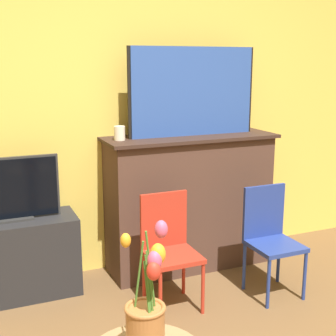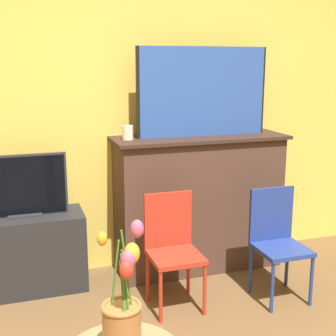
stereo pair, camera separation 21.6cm
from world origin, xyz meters
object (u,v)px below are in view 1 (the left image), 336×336
(painting, at_px, (193,92))
(chair_blue, at_px, (270,234))
(tv_monitor, at_px, (14,190))
(chair_red, at_px, (169,244))
(vase_tulips, at_px, (147,318))

(painting, xyz_separation_m, chair_blue, (0.31, -0.62, -0.95))
(tv_monitor, bearing_deg, chair_red, -29.62)
(vase_tulips, bearing_deg, tv_monitor, 100.07)
(chair_red, bearing_deg, tv_monitor, 150.38)
(chair_red, xyz_separation_m, vase_tulips, (-0.60, -1.20, 0.25))
(painting, height_order, vase_tulips, painting)
(tv_monitor, distance_m, chair_red, 1.10)
(vase_tulips, bearing_deg, chair_red, 63.38)
(chair_red, bearing_deg, chair_blue, -8.63)
(painting, relative_size, chair_red, 1.35)
(chair_red, height_order, vase_tulips, vase_tulips)
(painting, distance_m, vase_tulips, 2.11)
(tv_monitor, distance_m, vase_tulips, 1.75)
(painting, height_order, tv_monitor, painting)
(chair_red, xyz_separation_m, chair_blue, (0.72, -0.11, 0.00))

